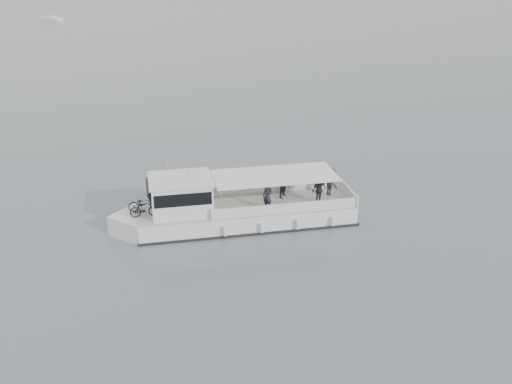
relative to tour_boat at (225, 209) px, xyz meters
name	(u,v)px	position (x,y,z in m)	size (l,w,h in m)	color
ground	(281,212)	(3.17, 0.42, -0.83)	(1400.00, 1400.00, 0.00)	slate
tour_boat	(225,209)	(0.00, 0.00, 0.00)	(12.21, 4.65, 5.08)	white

